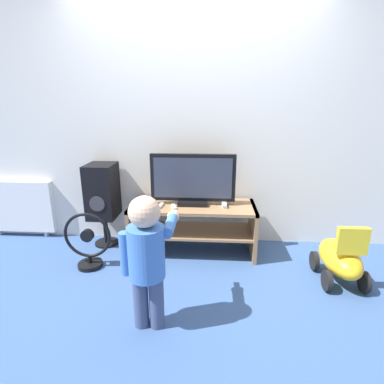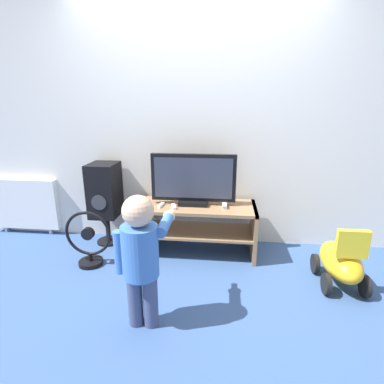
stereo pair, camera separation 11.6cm
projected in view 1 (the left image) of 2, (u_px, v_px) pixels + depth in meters
ground_plane at (191, 263)px, 2.88m from camera, size 16.00×16.00×0.00m
wall_back at (195, 121)px, 3.05m from camera, size 10.00×0.06×2.60m
tv_stand at (193, 221)px, 3.02m from camera, size 1.24×0.49×0.51m
television at (193, 180)px, 2.92m from camera, size 0.83×0.20×0.51m
game_console at (224, 204)px, 2.93m from camera, size 0.04×0.16×0.04m
remote_primary at (160, 206)px, 2.91m from camera, size 0.05×0.13×0.03m
remote_secondary at (174, 207)px, 2.88m from camera, size 0.07×0.13×0.03m
child at (147, 252)px, 1.93m from camera, size 0.36×0.52×0.94m
speaker_tower at (103, 193)px, 3.11m from camera, size 0.28×0.34×0.88m
floor_fan at (88, 243)px, 2.75m from camera, size 0.44×0.23×0.54m
ride_on_toy at (340, 258)px, 2.54m from camera, size 0.33×0.58×0.56m
radiator at (19, 206)px, 3.39m from camera, size 0.81×0.08×0.65m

